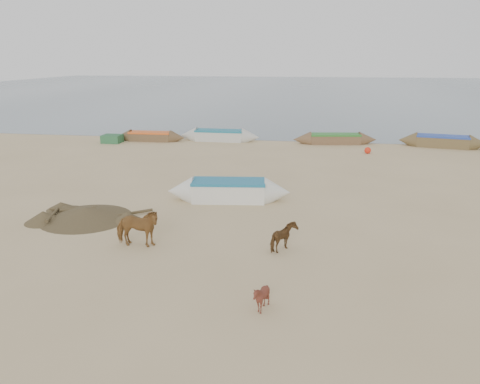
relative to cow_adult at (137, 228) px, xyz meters
name	(u,v)px	position (x,y,z in m)	size (l,w,h in m)	color
ground	(221,253)	(2.96, -0.14, -0.69)	(140.00, 140.00, 0.00)	tan
sea	(301,89)	(2.96, 81.86, -0.68)	(160.00, 160.00, 0.00)	slate
cow_adult	(137,228)	(0.00, 0.00, 0.00)	(0.74, 1.62, 1.37)	brown
calf_front	(261,297)	(4.71, -3.59, -0.29)	(0.63, 0.71, 0.78)	#5C281D
calf_right	(285,238)	(5.03, 0.42, -0.21)	(0.95, 0.81, 0.95)	#56381C
near_canoe	(229,191)	(2.13, 5.81, -0.21)	(5.60, 1.39, 0.95)	silver
debris_pile	(86,213)	(-3.16, 2.48, -0.46)	(3.70, 3.70, 0.46)	brown
waterline_canoes	(381,141)	(10.71, 20.89, -0.29)	(41.72, 3.28, 0.87)	brown
beach_clutter	(338,143)	(7.62, 19.82, -0.39)	(44.68, 4.08, 0.64)	#2B613A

